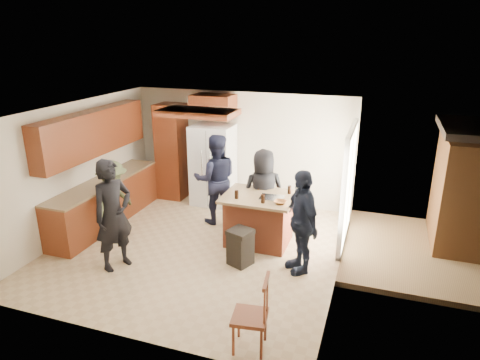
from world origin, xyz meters
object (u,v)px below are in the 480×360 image
(person_behind_left, at_px, (216,179))
(refrigerator, at_px, (213,165))
(spindle_chair, at_px, (252,317))
(person_front_left, at_px, (113,215))
(person_side_right, at_px, (301,222))
(person_counter, at_px, (114,200))
(kitchen_island, at_px, (259,219))
(person_behind_right, at_px, (263,192))
(trash_bin, at_px, (240,247))

(person_behind_left, height_order, refrigerator, person_behind_left)
(person_behind_left, bearing_deg, spindle_chair, 92.93)
(person_front_left, height_order, person_side_right, person_front_left)
(person_counter, relative_size, kitchen_island, 1.18)
(person_behind_right, bearing_deg, person_behind_left, -36.06)
(person_behind_right, bearing_deg, spindle_chair, 75.61)
(person_counter, bearing_deg, refrigerator, -28.00)
(person_front_left, height_order, refrigerator, person_front_left)
(person_counter, height_order, spindle_chair, person_counter)
(person_counter, distance_m, kitchen_island, 2.71)
(person_behind_left, bearing_deg, trash_bin, 99.44)
(spindle_chair, bearing_deg, trash_bin, 112.60)
(refrigerator, distance_m, kitchen_island, 2.21)
(person_counter, bearing_deg, person_front_left, -147.13)
(person_counter, xyz_separation_m, kitchen_island, (2.61, 0.67, -0.28))
(refrigerator, height_order, spindle_chair, refrigerator)
(person_behind_left, height_order, trash_bin, person_behind_left)
(person_front_left, relative_size, kitchen_island, 1.45)
(trash_bin, bearing_deg, spindle_chair, -67.40)
(kitchen_island, bearing_deg, spindle_chair, -75.32)
(person_side_right, bearing_deg, trash_bin, -115.89)
(person_front_left, bearing_deg, person_behind_right, -19.78)
(spindle_chair, bearing_deg, kitchen_island, 104.68)
(person_behind_left, height_order, person_side_right, person_behind_left)
(person_behind_right, relative_size, refrigerator, 0.92)
(trash_bin, height_order, spindle_chair, spindle_chair)
(person_behind_right, height_order, spindle_chair, person_behind_right)
(person_front_left, distance_m, kitchen_island, 2.57)
(person_side_right, bearing_deg, kitchen_island, -162.56)
(trash_bin, bearing_deg, person_counter, 175.74)
(person_side_right, bearing_deg, spindle_chair, -39.79)
(person_behind_left, relative_size, person_counter, 1.22)
(person_side_right, bearing_deg, person_front_left, -107.69)
(person_behind_left, distance_m, kitchen_island, 1.33)
(person_front_left, bearing_deg, refrigerator, 15.25)
(spindle_chair, bearing_deg, person_behind_left, 118.33)
(trash_bin, relative_size, spindle_chair, 0.63)
(person_front_left, height_order, spindle_chair, person_front_left)
(person_counter, bearing_deg, kitchen_island, -77.53)
(refrigerator, relative_size, spindle_chair, 1.81)
(person_counter, relative_size, spindle_chair, 1.51)
(person_behind_left, xyz_separation_m, person_counter, (-1.52, -1.28, -0.17))
(person_behind_left, relative_size, trash_bin, 2.92)
(refrigerator, bearing_deg, person_behind_right, -36.11)
(person_behind_left, xyz_separation_m, trash_bin, (1.02, -1.47, -0.60))
(refrigerator, distance_m, spindle_chair, 4.86)
(person_front_left, height_order, person_counter, person_front_left)
(person_front_left, distance_m, spindle_chair, 2.97)
(person_behind_left, relative_size, spindle_chair, 1.85)
(person_front_left, height_order, person_behind_left, person_front_left)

